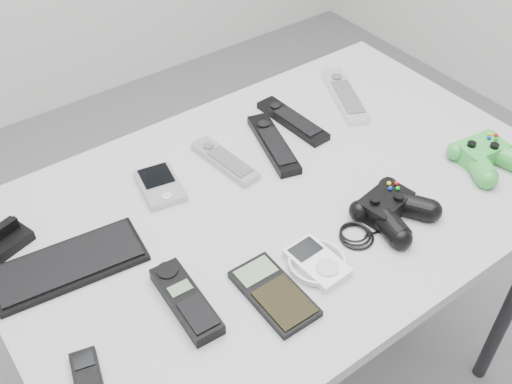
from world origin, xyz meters
TOP-DOWN VIEW (x-y plane):
  - desk at (0.05, 0.05)m, footprint 1.13×0.73m
  - pda_keyboard at (-0.37, 0.13)m, footprint 0.28×0.14m
  - dock_bracket at (-0.44, 0.25)m, footprint 0.10×0.09m
  - pda at (-0.14, 0.22)m, footprint 0.10×0.13m
  - remote_silver_a at (0.01, 0.20)m, footprint 0.06×0.18m
  - remote_black_a at (0.13, 0.19)m, footprint 0.11×0.22m
  - remote_black_b at (0.21, 0.23)m, footprint 0.06×0.20m
  - remote_silver_b at (0.38, 0.24)m, footprint 0.14×0.23m
  - mobile_phone at (-0.44, -0.09)m, footprint 0.06×0.10m
  - cordless_handset at (-0.25, -0.06)m, footprint 0.06×0.17m
  - calculator at (-0.12, -0.14)m, footprint 0.08×0.16m
  - mp3_player at (-0.02, -0.13)m, footprint 0.11×0.12m
  - controller_black at (0.18, -0.12)m, footprint 0.27×0.19m
  - controller_green at (0.46, -0.12)m, footprint 0.16×0.17m

SIDE VIEW (x-z plane):
  - desk at x=0.05m, z-range 0.31..1.07m
  - mobile_phone at x=-0.44m, z-range 0.76..0.77m
  - calculator at x=-0.12m, z-range 0.76..0.77m
  - pda_keyboard at x=-0.37m, z-range 0.76..0.77m
  - remote_black_b at x=0.21m, z-range 0.76..0.78m
  - pda at x=-0.14m, z-range 0.76..0.78m
  - remote_silver_a at x=0.01m, z-range 0.76..0.78m
  - mp3_player at x=-0.02m, z-range 0.76..0.78m
  - remote_black_a at x=0.13m, z-range 0.76..0.78m
  - remote_silver_b at x=0.38m, z-range 0.76..0.78m
  - cordless_handset at x=-0.25m, z-range 0.76..0.78m
  - dock_bracket at x=-0.44m, z-range 0.76..0.80m
  - controller_green at x=0.46m, z-range 0.76..0.81m
  - controller_black at x=0.18m, z-range 0.76..0.81m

